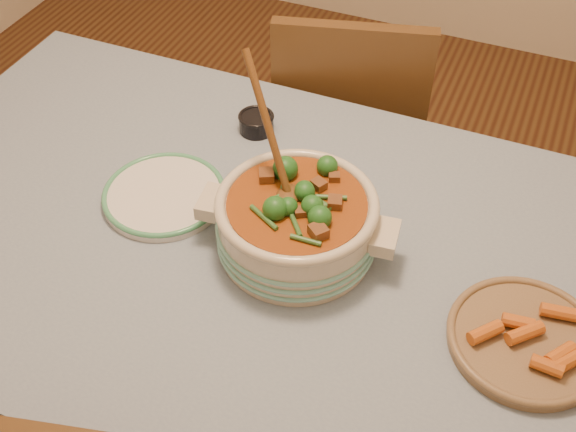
% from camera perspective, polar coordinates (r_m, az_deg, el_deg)
% --- Properties ---
extents(floor, '(4.50, 4.50, 0.00)m').
position_cam_1_polar(floor, '(2.15, -3.27, -15.39)').
color(floor, '#3F1F12').
rests_on(floor, ground).
extents(dining_table, '(1.68, 1.08, 0.76)m').
position_cam_1_polar(dining_table, '(1.61, -4.23, -3.59)').
color(dining_table, brown).
rests_on(dining_table, floor).
extents(stew_casserole, '(0.42, 0.35, 0.39)m').
position_cam_1_polar(stew_casserole, '(1.45, 0.68, -0.22)').
color(stew_casserole, beige).
rests_on(stew_casserole, dining_table).
extents(white_plate, '(0.30, 0.30, 0.02)m').
position_cam_1_polar(white_plate, '(1.63, -9.77, 1.67)').
color(white_plate, silver).
rests_on(white_plate, dining_table).
extents(condiment_bowl, '(0.10, 0.10, 0.05)m').
position_cam_1_polar(condiment_bowl, '(1.78, -2.52, 7.44)').
color(condiment_bowl, black).
rests_on(condiment_bowl, dining_table).
extents(fried_plate, '(0.37, 0.37, 0.05)m').
position_cam_1_polar(fried_plate, '(1.41, 18.32, -9.14)').
color(fried_plate, olive).
rests_on(fried_plate, dining_table).
extents(chair_far, '(0.53, 0.53, 0.92)m').
position_cam_1_polar(chair_far, '(2.21, 4.84, 7.22)').
color(chair_far, '#523619').
rests_on(chair_far, floor).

